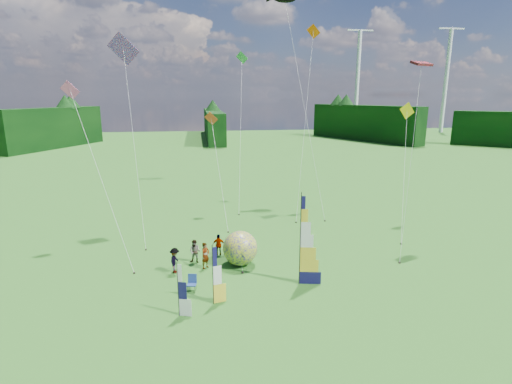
{
  "coord_description": "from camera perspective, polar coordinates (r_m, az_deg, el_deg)",
  "views": [
    {
      "loc": [
        -4.43,
        -19.23,
        11.23
      ],
      "look_at": [
        -1.0,
        4.0,
        5.5
      ],
      "focal_mm": 28.0,
      "sensor_mm": 36.0,
      "label": 1
    }
  ],
  "objects": [
    {
      "name": "side_banner_left",
      "position": [
        22.26,
        -6.17,
        -11.84
      ],
      "size": [
        0.93,
        0.31,
        3.32
      ],
      "primitive_type": null,
      "rotation": [
        0.0,
        0.0,
        0.23
      ],
      "color": "yellow",
      "rests_on": "ground"
    },
    {
      "name": "turbine_left",
      "position": [
        136.4,
        25.48,
        14.01
      ],
      "size": [
        8.0,
        1.2,
        30.0
      ],
      "primitive_type": null,
      "color": "silver",
      "rests_on": "ground"
    },
    {
      "name": "small_kite_red",
      "position": [
        35.86,
        -5.31,
        3.74
      ],
      "size": [
        5.07,
        9.76,
        10.12
      ],
      "primitive_type": null,
      "rotation": [
        0.0,
        0.0,
        -0.23
      ],
      "color": "#F34F23",
      "rests_on": "ground"
    },
    {
      "name": "spectator_a",
      "position": [
        26.93,
        -7.24,
        -8.99
      ],
      "size": [
        0.76,
        0.75,
        1.77
      ],
      "primitive_type": "imported",
      "rotation": [
        0.0,
        0.0,
        0.77
      ],
      "color": "#66594C",
      "rests_on": "ground"
    },
    {
      "name": "small_kite_orange",
      "position": [
        38.87,
        7.07,
        10.77
      ],
      "size": [
        6.25,
        10.72,
        18.61
      ],
      "primitive_type": null,
      "rotation": [
        0.0,
        0.0,
        -0.05
      ],
      "color": "#D65000",
      "rests_on": "ground"
    },
    {
      "name": "small_kite_pink",
      "position": [
        29.74,
        -21.52,
        3.35
      ],
      "size": [
        8.06,
        10.64,
        12.75
      ],
      "primitive_type": null,
      "rotation": [
        0.0,
        0.0,
        -0.08
      ],
      "color": "#EF5697",
      "rests_on": "ground"
    },
    {
      "name": "kite_rainbow_delta",
      "position": [
        32.87,
        -17.16,
        8.47
      ],
      "size": [
        7.86,
        12.63,
        17.14
      ],
      "primitive_type": null,
      "rotation": [
        0.0,
        0.0,
        -0.15
      ],
      "color": "red",
      "rests_on": "ground"
    },
    {
      "name": "small_kite_yellow",
      "position": [
        35.31,
        20.51,
        3.62
      ],
      "size": [
        7.4,
        10.31,
        11.14
      ],
      "primitive_type": null,
      "rotation": [
        0.0,
        0.0,
        0.17
      ],
      "color": "#D8BD0A",
      "rests_on": "ground"
    },
    {
      "name": "treeline_ring",
      "position": [
        21.02,
        4.32,
        -6.45
      ],
      "size": [
        210.0,
        210.0,
        8.0
      ],
      "primitive_type": null,
      "color": "#123B0F",
      "rests_on": "ground"
    },
    {
      "name": "kite_whale",
      "position": [
        40.39,
        6.82,
        13.67
      ],
      "size": [
        4.73,
        14.11,
        22.53
      ],
      "primitive_type": null,
      "rotation": [
        0.0,
        0.0,
        -0.01
      ],
      "color": "black",
      "rests_on": "ground"
    },
    {
      "name": "turbine_right",
      "position": [
        130.98,
        14.27,
        14.96
      ],
      "size": [
        8.0,
        1.2,
        30.0
      ],
      "primitive_type": null,
      "color": "silver",
      "rests_on": "ground"
    },
    {
      "name": "feather_banner_main",
      "position": [
        24.04,
        6.34,
        -6.98
      ],
      "size": [
        1.48,
        0.38,
        5.54
      ],
      "primitive_type": null,
      "rotation": [
        0.0,
        0.0,
        -0.19
      ],
      "color": "#15114A",
      "rests_on": "ground"
    },
    {
      "name": "bol_inflatable",
      "position": [
        27.17,
        -2.28,
        -8.03
      ],
      "size": [
        2.85,
        2.85,
        2.35
      ],
      "primitive_type": "sphere",
      "rotation": [
        0.0,
        0.0,
        -0.24
      ],
      "color": "navy",
      "rests_on": "ground"
    },
    {
      "name": "ground",
      "position": [
        22.71,
        4.13,
        -15.97
      ],
      "size": [
        220.0,
        220.0,
        0.0
      ],
      "primitive_type": "plane",
      "color": "#2E6D22",
      "rests_on": "ground"
    },
    {
      "name": "spectator_b",
      "position": [
        27.86,
        -8.7,
        -8.4
      ],
      "size": [
        0.88,
        0.63,
        1.64
      ],
      "primitive_type": "imported",
      "rotation": [
        0.0,
        0.0,
        -0.33
      ],
      "color": "#66594C",
      "rests_on": "ground"
    },
    {
      "name": "camp_chair",
      "position": [
        24.26,
        -9.16,
        -12.75
      ],
      "size": [
        0.66,
        0.66,
        0.98
      ],
      "primitive_type": null,
      "rotation": [
        0.0,
        0.0,
        -0.18
      ],
      "color": "navy",
      "rests_on": "ground"
    },
    {
      "name": "side_banner_far",
      "position": [
        21.51,
        -11.06,
        -13.63
      ],
      "size": [
        0.86,
        0.35,
        2.89
      ],
      "primitive_type": null,
      "rotation": [
        0.0,
        0.0,
        -0.3
      ],
      "color": "white",
      "rests_on": "ground"
    },
    {
      "name": "spectator_c",
      "position": [
        26.61,
        -11.51,
        -9.57
      ],
      "size": [
        0.63,
        1.15,
        1.68
      ],
      "primitive_type": "imported",
      "rotation": [
        0.0,
        0.0,
        1.35
      ],
      "color": "#66594C",
      "rests_on": "ground"
    },
    {
      "name": "spectator_d",
      "position": [
        28.9,
        -5.34,
        -7.54
      ],
      "size": [
        0.95,
        0.46,
        1.57
      ],
      "primitive_type": "imported",
      "rotation": [
        0.0,
        0.0,
        3.05
      ],
      "color": "#66594C",
      "rests_on": "ground"
    },
    {
      "name": "kite_parafoil",
      "position": [
        30.44,
        21.41,
        5.93
      ],
      "size": [
        8.2,
        9.68,
        15.2
      ],
      "primitive_type": null,
      "rotation": [
        0.0,
        0.0,
        0.2
      ],
      "color": "#A91E2D",
      "rests_on": "ground"
    },
    {
      "name": "small_kite_green",
      "position": [
        42.04,
        -2.23,
        9.61
      ],
      "size": [
        8.55,
        13.0,
        16.45
      ],
      "primitive_type": null,
      "rotation": [
        0.0,
        0.0,
        -0.41
      ],
      "color": "green",
      "rests_on": "ground"
    }
  ]
}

